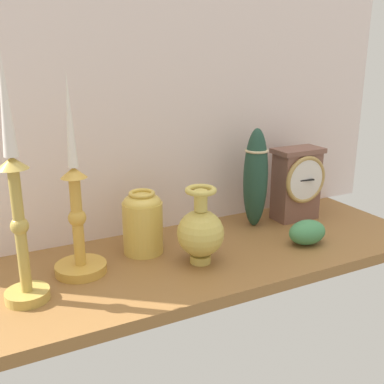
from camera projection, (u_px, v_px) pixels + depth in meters
The scene contains 9 objects.
ground_plane at pixel (209, 256), 100.37cm from camera, with size 100.00×36.00×2.40cm, color brown.
back_wall at pixel (171, 92), 106.23cm from camera, with size 120.00×2.00×65.00cm, color silver.
mantel_clock at pixel (297, 183), 116.71cm from camera, with size 12.45×8.11×18.39cm.
candlestick_tall_left at pixel (17, 206), 75.56cm from camera, with size 7.61×7.61×44.17cm.
candlestick_tall_center at pixel (77, 221), 87.46cm from camera, with size 9.99×9.99×38.48cm.
brass_vase_bulbous at pixel (201, 231), 92.94cm from camera, with size 9.56×9.56×15.98cm.
brass_vase_jar at pixel (143, 221), 97.81cm from camera, with size 8.53×8.53×13.59cm.
tall_ceramic_vase at pixel (256, 178), 111.28cm from camera, with size 5.90×5.90×24.26cm.
ivy_sprig at pixel (307, 232), 103.21cm from camera, with size 8.97×6.28×5.50cm.
Camera 1 is at (-45.34, -79.99, 41.55)cm, focal length 43.33 mm.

